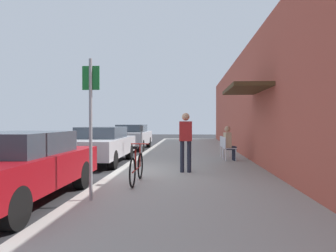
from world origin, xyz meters
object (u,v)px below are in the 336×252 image
at_px(parked_car_0, 16,166).
at_px(pedestrian_standing, 186,137).
at_px(seated_patron_0, 229,142).
at_px(parked_car_1, 101,144).
at_px(cafe_chair_1, 224,145).
at_px(cafe_chair_0, 227,147).
at_px(parked_car_2, 132,136).
at_px(parking_meter, 141,140).
at_px(street_sign, 91,118).
at_px(bicycle_0, 137,168).

distance_m(parked_car_0, pedestrian_standing, 4.46).
bearing_deg(seated_patron_0, pedestrian_standing, -119.42).
xyz_separation_m(parked_car_1, cafe_chair_1, (4.72, 1.24, -0.10)).
height_order(cafe_chair_0, pedestrian_standing, pedestrian_standing).
relative_size(parked_car_0, seated_patron_0, 3.41).
bearing_deg(parked_car_2, parking_meter, -75.90).
distance_m(parked_car_0, parking_meter, 5.65).
bearing_deg(parked_car_1, pedestrian_standing, -38.26).
distance_m(parked_car_0, street_sign, 1.77).
distance_m(parked_car_1, parked_car_2, 5.99).
height_order(bicycle_0, pedestrian_standing, pedestrian_standing).
relative_size(street_sign, pedestrian_standing, 1.53).
relative_size(parked_car_0, parking_meter, 3.33).
xyz_separation_m(parked_car_1, cafe_chair_0, (4.72, 0.27, -0.10)).
distance_m(parking_meter, seated_patron_0, 3.27).
bearing_deg(street_sign, parking_meter, 89.48).
xyz_separation_m(parked_car_1, pedestrian_standing, (3.20, -2.52, 0.40)).
xyz_separation_m(parking_meter, street_sign, (-0.05, -5.55, 0.75)).
bearing_deg(parked_car_2, street_sign, -82.70).
height_order(parked_car_0, bicycle_0, parked_car_0).
height_order(street_sign, bicycle_0, street_sign).
xyz_separation_m(parked_car_0, parked_car_1, (0.00, 5.61, 0.01)).
bearing_deg(cafe_chair_1, parked_car_2, 134.83).
relative_size(parked_car_0, street_sign, 1.69).
bearing_deg(parked_car_0, cafe_chair_0, 51.23).
relative_size(street_sign, bicycle_0, 1.52).
bearing_deg(parked_car_1, cafe_chair_1, 14.65).
height_order(parked_car_0, cafe_chair_1, parked_car_0).
distance_m(parked_car_1, street_sign, 5.99).
distance_m(cafe_chair_1, pedestrian_standing, 4.09).
distance_m(bicycle_0, seated_patron_0, 5.17).
xyz_separation_m(parked_car_0, seated_patron_0, (4.78, 5.89, 0.10)).
distance_m(parked_car_0, bicycle_0, 2.57).
height_order(parked_car_2, bicycle_0, parked_car_2).
height_order(parked_car_0, street_sign, street_sign).
bearing_deg(parked_car_2, pedestrian_standing, -69.39).
bearing_deg(street_sign, seated_patron_0, 61.35).
xyz_separation_m(cafe_chair_0, pedestrian_standing, (-1.52, -2.80, 0.50)).
height_order(parking_meter, seated_patron_0, parking_meter).
relative_size(cafe_chair_1, pedestrian_standing, 0.51).
relative_size(parked_car_2, bicycle_0, 2.57).
relative_size(bicycle_0, cafe_chair_0, 1.97).
height_order(parked_car_0, parking_meter, parking_meter).
xyz_separation_m(bicycle_0, cafe_chair_1, (2.66, 5.34, 0.14)).
distance_m(parked_car_0, cafe_chair_0, 7.55).
bearing_deg(cafe_chair_1, cafe_chair_0, -89.97).
xyz_separation_m(parked_car_2, parking_meter, (1.55, -6.17, 0.14)).
height_order(parked_car_1, pedestrian_standing, pedestrian_standing).
relative_size(parked_car_1, street_sign, 1.69).
height_order(street_sign, cafe_chair_1, street_sign).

